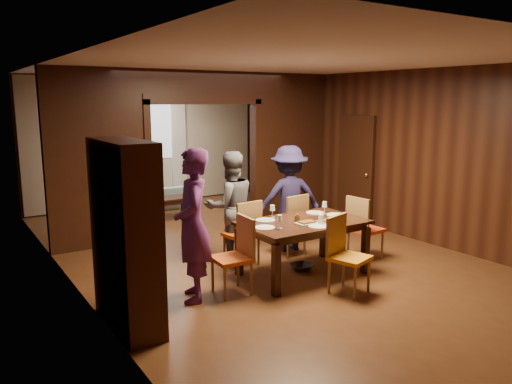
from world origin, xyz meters
TOP-DOWN VIEW (x-y plane):
  - floor at (0.00, 0.00)m, footprint 9.00×9.00m
  - ceiling at (0.00, 0.00)m, footprint 5.50×9.00m
  - room_walls at (0.00, 1.89)m, footprint 5.52×9.01m
  - person_purple at (-1.63, -1.23)m, footprint 0.66×0.79m
  - person_grey at (-0.50, -0.17)m, footprint 0.88×0.73m
  - person_navy at (0.57, -0.20)m, footprint 1.22×0.92m
  - sofa at (-0.12, 3.85)m, footprint 1.79×0.86m
  - serving_bowl at (0.13, -1.12)m, footprint 0.32×0.32m
  - dining_table at (0.02, -1.26)m, footprint 1.68×1.05m
  - coffee_table at (-0.07, 2.97)m, footprint 0.80×0.50m
  - chair_left at (-1.16, -1.34)m, footprint 0.47×0.47m
  - chair_right at (1.27, -1.23)m, footprint 0.47×0.47m
  - chair_far_l at (-0.47, -0.44)m, footprint 0.48×0.48m
  - chair_far_r at (0.40, -0.43)m, footprint 0.49×0.49m
  - chair_near at (0.09, -2.12)m, footprint 0.55×0.55m
  - hutch at (-2.53, -1.50)m, footprint 0.40×1.20m
  - door_right at (2.70, 0.50)m, footprint 0.06×0.90m
  - window_far at (0.00, 4.44)m, footprint 1.20×0.03m
  - curtain_left at (-0.75, 4.40)m, footprint 0.35×0.06m
  - curtain_right at (0.75, 4.40)m, footprint 0.35×0.06m
  - plate_left at (-0.63, -1.29)m, footprint 0.27×0.27m
  - plate_far_l at (-0.40, -0.96)m, footprint 0.27×0.27m
  - plate_far_r at (0.47, -0.98)m, footprint 0.27×0.27m
  - plate_right at (0.63, -1.25)m, footprint 0.27×0.27m
  - plate_near at (0.00, -1.62)m, footprint 0.27×0.27m
  - platter_a at (-0.03, -1.41)m, footprint 0.30×0.20m
  - platter_b at (0.29, -1.49)m, footprint 0.30×0.20m
  - wineglass_left at (-0.49, -1.42)m, footprint 0.08×0.08m
  - wineglass_far at (-0.21, -0.86)m, footprint 0.08×0.08m
  - wineglass_right at (0.56, -1.08)m, footprint 0.08×0.08m
  - tumbler at (0.08, -1.57)m, footprint 0.07×0.07m
  - condiment_jar at (-0.08, -1.27)m, footprint 0.08×0.08m

SIDE VIEW (x-z plane):
  - floor at x=0.00m, z-range 0.00..0.00m
  - coffee_table at x=-0.07m, z-range 0.00..0.40m
  - sofa at x=-0.12m, z-range 0.00..0.50m
  - dining_table at x=0.02m, z-range 0.00..0.76m
  - chair_left at x=-1.16m, z-range 0.00..0.97m
  - chair_right at x=1.27m, z-range 0.00..0.97m
  - chair_far_l at x=-0.47m, z-range 0.00..0.97m
  - chair_far_r at x=0.40m, z-range 0.00..0.97m
  - chair_near at x=0.09m, z-range 0.00..0.97m
  - plate_left at x=-0.63m, z-range 0.76..0.77m
  - plate_far_l at x=-0.40m, z-range 0.76..0.77m
  - plate_far_r at x=0.47m, z-range 0.76..0.77m
  - plate_right at x=0.63m, z-range 0.76..0.77m
  - plate_near at x=0.00m, z-range 0.76..0.77m
  - platter_a at x=-0.03m, z-range 0.76..0.80m
  - platter_b at x=0.29m, z-range 0.76..0.80m
  - serving_bowl at x=0.13m, z-range 0.76..0.84m
  - condiment_jar at x=-0.08m, z-range 0.76..0.87m
  - person_grey at x=-0.50m, z-range 0.00..1.65m
  - tumbler at x=0.08m, z-range 0.76..0.90m
  - person_navy at x=0.57m, z-range 0.00..1.68m
  - wineglass_left at x=-0.49m, z-range 0.76..0.94m
  - wineglass_far at x=-0.21m, z-range 0.76..0.94m
  - wineglass_right at x=0.56m, z-range 0.76..0.94m
  - person_purple at x=-1.63m, z-range 0.00..1.85m
  - hutch at x=-2.53m, z-range 0.00..2.00m
  - door_right at x=2.70m, z-range 0.00..2.10m
  - curtain_left at x=-0.75m, z-range 0.05..2.45m
  - curtain_right at x=0.75m, z-range 0.05..2.45m
  - room_walls at x=0.00m, z-range 0.06..2.96m
  - window_far at x=0.00m, z-range 1.05..2.35m
  - ceiling at x=0.00m, z-range 2.89..2.91m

